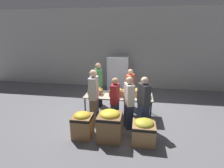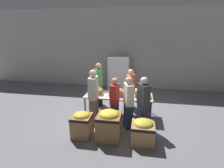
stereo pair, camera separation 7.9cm
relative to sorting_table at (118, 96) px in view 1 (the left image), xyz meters
The scene contains 16 objects.
ground_plane 0.70m from the sorting_table, ahead, with size 30.00×30.00×0.00m, color slate.
wall_back 3.64m from the sorting_table, 90.00° to the left, with size 16.00×0.08×4.00m.
sorting_table is the anchor object (origin of this frame).
banana_box_0 0.84m from the sorting_table, behind, with size 0.48×0.27×0.25m.
banana_box_1 0.21m from the sorting_table, 130.31° to the right, with size 0.49×0.30×0.29m.
banana_box_2 0.82m from the sorting_table, ahead, with size 0.44×0.34×0.31m.
volunteer_0 1.17m from the sorting_table, 139.68° to the left, with size 0.39×0.51×1.72m.
volunteer_1 0.87m from the sorting_table, 61.97° to the right, with size 0.35×0.48×1.62m.
volunteer_2 0.82m from the sorting_table, 64.10° to the left, with size 0.34×0.46×1.53m.
volunteer_3 1.13m from the sorting_table, 41.75° to the right, with size 0.40×0.49×1.63m.
volunteer_4 0.63m from the sorting_table, 93.18° to the right, with size 0.25×0.43×1.54m.
volunteer_5 0.96m from the sorting_table, 139.36° to the right, with size 0.26×0.48×1.76m.
donation_bin_0 1.73m from the sorting_table, 119.07° to the right, with size 0.53×0.53×0.74m.
donation_bin_1 1.51m from the sorting_table, 92.01° to the right, with size 0.63×0.63×0.86m.
donation_bin_2 1.75m from the sorting_table, 59.97° to the right, with size 0.61×0.61×0.67m.
pallet_stack_0 2.68m from the sorting_table, 96.94° to the left, with size 1.06×1.06×1.74m.
Camera 1 is at (0.67, -5.66, 2.86)m, focal length 28.00 mm.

